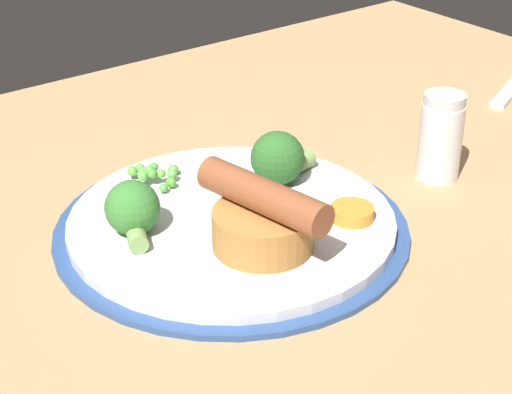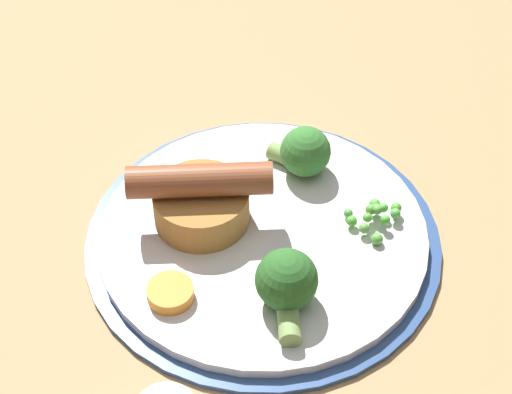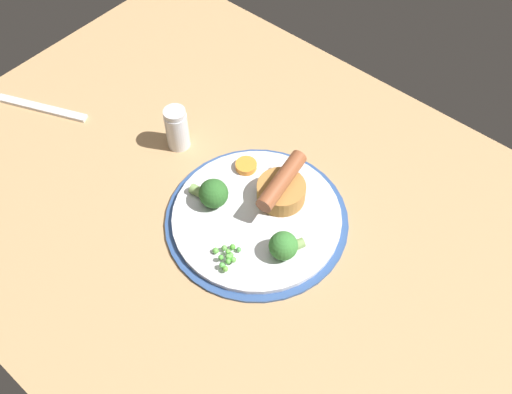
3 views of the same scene
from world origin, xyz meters
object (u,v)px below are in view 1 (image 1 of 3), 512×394
at_px(sausage_pudding, 263,219).
at_px(dinner_plate, 233,226).
at_px(broccoli_floret_far, 133,209).
at_px(carrot_slice_0, 352,213).
at_px(salt_shaker, 441,137).
at_px(pea_pile, 155,173).
at_px(broccoli_floret_near, 279,158).

bearing_deg(sausage_pudding, dinner_plate, 162.01).
bearing_deg(broccoli_floret_far, carrot_slice_0, -96.85).
height_order(broccoli_floret_far, salt_shaker, salt_shaker).
height_order(pea_pile, broccoli_floret_far, broccoli_floret_far).
bearing_deg(broccoli_floret_near, broccoli_floret_far, -10.12).
height_order(dinner_plate, broccoli_floret_near, broccoli_floret_near).
height_order(sausage_pudding, salt_shaker, salt_shaker).
height_order(sausage_pudding, broccoli_floret_near, sausage_pudding).
xyz_separation_m(pea_pile, broccoli_floret_far, (-0.06, -0.06, 0.01)).
bearing_deg(pea_pile, sausage_pudding, -85.61).
xyz_separation_m(dinner_plate, salt_shaker, (0.21, -0.03, 0.03)).
distance_m(pea_pile, broccoli_floret_far, 0.09).
distance_m(sausage_pudding, carrot_slice_0, 0.09).
height_order(dinner_plate, broccoli_floret_far, broccoli_floret_far).
distance_m(broccoli_floret_far, carrot_slice_0, 0.17).
relative_size(dinner_plate, broccoli_floret_near, 4.28).
relative_size(carrot_slice_0, salt_shaker, 0.44).
bearing_deg(sausage_pudding, broccoli_floret_far, -148.45).
distance_m(broccoli_floret_near, broccoli_floret_far, 0.14).
height_order(broccoli_floret_near, carrot_slice_0, broccoli_floret_near).
xyz_separation_m(broccoli_floret_near, salt_shaker, (0.14, -0.06, 0.00)).
bearing_deg(dinner_plate, broccoli_floret_near, 20.70).
height_order(dinner_plate, salt_shaker, salt_shaker).
bearing_deg(carrot_slice_0, dinner_plate, 141.35).
bearing_deg(broccoli_floret_far, salt_shaker, -78.79).
height_order(broccoli_floret_near, broccoli_floret_far, broccoli_floret_near).
xyz_separation_m(sausage_pudding, carrot_slice_0, (0.08, -0.01, -0.02)).
distance_m(dinner_plate, salt_shaker, 0.21).
bearing_deg(dinner_plate, carrot_slice_0, -38.65).
bearing_deg(broccoli_floret_far, pea_pile, -19.17).
relative_size(dinner_plate, broccoli_floret_far, 5.14).
xyz_separation_m(sausage_pudding, broccoli_floret_far, (-0.07, 0.08, -0.00)).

